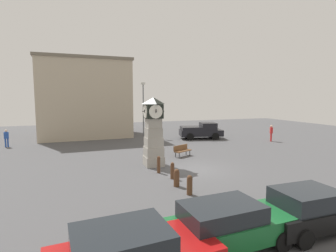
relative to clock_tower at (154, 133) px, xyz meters
The scene contains 14 objects.
ground_plane 3.76m from the clock_tower, 39.66° to the right, with size 67.36×67.36×0.00m, color #4C4C4F.
clock_tower is the anchor object (origin of this frame).
bollard_near_tower 6.18m from the clock_tower, 88.86° to the right, with size 0.28×0.28×0.98m.
bollard_mid_row 4.92m from the clock_tower, 90.63° to the right, with size 0.31×0.31×0.95m.
bollard_far_row 3.74m from the clock_tower, 86.59° to the right, with size 0.23×0.23×0.99m.
bollard_end_row 2.58m from the clock_tower, 96.58° to the right, with size 0.21×0.21×1.08m.
car_near_tower 10.59m from the clock_tower, 93.30° to the right, with size 4.52×2.06×1.48m.
car_by_building 10.96m from the clock_tower, 75.23° to the right, with size 3.91×1.89×1.54m.
pickup_truck 12.97m from the clock_tower, 48.82° to the left, with size 5.17×3.16×1.85m.
bench 4.02m from the clock_tower, 34.29° to the left, with size 1.67×1.17×0.90m.
pedestrian_crossing_lot 15.87m from the clock_tower, 20.41° to the left, with size 0.40×0.47×1.77m.
pedestrian_by_cars 16.04m from the clock_tower, 135.52° to the left, with size 0.45×0.35×1.68m.
street_lamp_near_road 14.01m from the clock_tower, 78.92° to the left, with size 0.50×0.24×6.52m.
warehouse_blue_far 17.57m from the clock_tower, 103.26° to the left, with size 10.79×9.34×9.25m.
Camera 1 is at (-7.25, -15.37, 4.75)m, focal length 28.00 mm.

